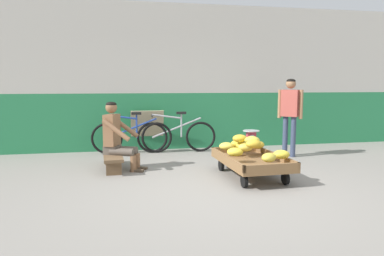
{
  "coord_description": "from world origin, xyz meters",
  "views": [
    {
      "loc": [
        -1.28,
        -4.53,
        1.43
      ],
      "look_at": [
        -0.21,
        0.9,
        0.75
      ],
      "focal_mm": 33.52,
      "sensor_mm": 36.0,
      "label": 1
    }
  ],
  "objects_px": {
    "weighing_scale": "(251,138)",
    "bicycle_near_left": "(132,136)",
    "vendor_seated": "(117,136)",
    "customer_adult": "(290,109)",
    "banana_cart": "(251,162)",
    "low_bench": "(113,158)",
    "sign_board": "(147,130)",
    "plastic_crate": "(251,154)",
    "bicycle_far_left": "(176,136)"
  },
  "relations": [
    {
      "from": "weighing_scale",
      "to": "bicycle_near_left",
      "type": "height_order",
      "value": "bicycle_near_left"
    },
    {
      "from": "vendor_seated",
      "to": "bicycle_near_left",
      "type": "distance_m",
      "value": 1.44
    },
    {
      "from": "weighing_scale",
      "to": "customer_adult",
      "type": "relative_size",
      "value": 0.2
    },
    {
      "from": "banana_cart",
      "to": "vendor_seated",
      "type": "distance_m",
      "value": 2.24
    },
    {
      "from": "bicycle_near_left",
      "to": "weighing_scale",
      "type": "bearing_deg",
      "value": -31.52
    },
    {
      "from": "vendor_seated",
      "to": "low_bench",
      "type": "bearing_deg",
      "value": 157.57
    },
    {
      "from": "sign_board",
      "to": "bicycle_near_left",
      "type": "bearing_deg",
      "value": -137.86
    },
    {
      "from": "banana_cart",
      "to": "weighing_scale",
      "type": "xyz_separation_m",
      "value": [
        0.37,
        1.0,
        0.21
      ]
    },
    {
      "from": "vendor_seated",
      "to": "plastic_crate",
      "type": "distance_m",
      "value": 2.43
    },
    {
      "from": "bicycle_far_left",
      "to": "plastic_crate",
      "type": "bearing_deg",
      "value": -46.33
    },
    {
      "from": "low_bench",
      "to": "weighing_scale",
      "type": "height_order",
      "value": "weighing_scale"
    },
    {
      "from": "banana_cart",
      "to": "vendor_seated",
      "type": "xyz_separation_m",
      "value": [
        -2.03,
        0.9,
        0.33
      ]
    },
    {
      "from": "weighing_scale",
      "to": "customer_adult",
      "type": "height_order",
      "value": "customer_adult"
    },
    {
      "from": "sign_board",
      "to": "bicycle_far_left",
      "type": "bearing_deg",
      "value": -31.58
    },
    {
      "from": "banana_cart",
      "to": "plastic_crate",
      "type": "xyz_separation_m",
      "value": [
        0.37,
        1.0,
        -0.09
      ]
    },
    {
      "from": "banana_cart",
      "to": "plastic_crate",
      "type": "bearing_deg",
      "value": 69.84
    },
    {
      "from": "low_bench",
      "to": "sign_board",
      "type": "distance_m",
      "value": 1.82
    },
    {
      "from": "bicycle_near_left",
      "to": "sign_board",
      "type": "xyz_separation_m",
      "value": [
        0.34,
        0.31,
        0.08
      ]
    },
    {
      "from": "banana_cart",
      "to": "low_bench",
      "type": "height_order",
      "value": "banana_cart"
    },
    {
      "from": "weighing_scale",
      "to": "plastic_crate",
      "type": "bearing_deg",
      "value": 90.0
    },
    {
      "from": "plastic_crate",
      "to": "sign_board",
      "type": "relative_size",
      "value": 0.41
    },
    {
      "from": "plastic_crate",
      "to": "banana_cart",
      "type": "bearing_deg",
      "value": -110.16
    },
    {
      "from": "weighing_scale",
      "to": "sign_board",
      "type": "relative_size",
      "value": 0.34
    },
    {
      "from": "plastic_crate",
      "to": "weighing_scale",
      "type": "distance_m",
      "value": 0.3
    },
    {
      "from": "banana_cart",
      "to": "sign_board",
      "type": "height_order",
      "value": "sign_board"
    },
    {
      "from": "low_bench",
      "to": "plastic_crate",
      "type": "height_order",
      "value": "plastic_crate"
    },
    {
      "from": "weighing_scale",
      "to": "bicycle_far_left",
      "type": "distance_m",
      "value": 1.72
    },
    {
      "from": "low_bench",
      "to": "customer_adult",
      "type": "xyz_separation_m",
      "value": [
        3.41,
        0.43,
        0.75
      ]
    },
    {
      "from": "banana_cart",
      "to": "bicycle_near_left",
      "type": "height_order",
      "value": "bicycle_near_left"
    },
    {
      "from": "customer_adult",
      "to": "weighing_scale",
      "type": "bearing_deg",
      "value": -158.37
    },
    {
      "from": "banana_cart",
      "to": "low_bench",
      "type": "xyz_separation_m",
      "value": [
        -2.11,
        0.93,
        -0.04
      ]
    },
    {
      "from": "vendor_seated",
      "to": "plastic_crate",
      "type": "height_order",
      "value": "vendor_seated"
    },
    {
      "from": "sign_board",
      "to": "plastic_crate",
      "type": "bearing_deg",
      "value": -42.13
    },
    {
      "from": "customer_adult",
      "to": "vendor_seated",
      "type": "bearing_deg",
      "value": -172.01
    },
    {
      "from": "banana_cart",
      "to": "sign_board",
      "type": "bearing_deg",
      "value": 118.38
    },
    {
      "from": "plastic_crate",
      "to": "bicycle_near_left",
      "type": "bearing_deg",
      "value": 148.5
    },
    {
      "from": "low_bench",
      "to": "bicycle_near_left",
      "type": "height_order",
      "value": "bicycle_near_left"
    },
    {
      "from": "customer_adult",
      "to": "bicycle_near_left",
      "type": "bearing_deg",
      "value": 163.07
    },
    {
      "from": "vendor_seated",
      "to": "sign_board",
      "type": "distance_m",
      "value": 1.82
    },
    {
      "from": "bicycle_far_left",
      "to": "customer_adult",
      "type": "distance_m",
      "value": 2.37
    },
    {
      "from": "banana_cart",
      "to": "low_bench",
      "type": "distance_m",
      "value": 2.3
    },
    {
      "from": "bicycle_near_left",
      "to": "banana_cart",
      "type": "bearing_deg",
      "value": -52.71
    },
    {
      "from": "vendor_seated",
      "to": "bicycle_far_left",
      "type": "bearing_deg",
      "value": 48.08
    },
    {
      "from": "vendor_seated",
      "to": "bicycle_near_left",
      "type": "height_order",
      "value": "vendor_seated"
    },
    {
      "from": "weighing_scale",
      "to": "customer_adult",
      "type": "bearing_deg",
      "value": 21.63
    },
    {
      "from": "bicycle_near_left",
      "to": "sign_board",
      "type": "relative_size",
      "value": 1.91
    },
    {
      "from": "low_bench",
      "to": "bicycle_near_left",
      "type": "xyz_separation_m",
      "value": [
        0.36,
        1.36,
        0.15
      ]
    },
    {
      "from": "plastic_crate",
      "to": "bicycle_far_left",
      "type": "height_order",
      "value": "bicycle_far_left"
    },
    {
      "from": "plastic_crate",
      "to": "vendor_seated",
      "type": "bearing_deg",
      "value": -177.64
    },
    {
      "from": "vendor_seated",
      "to": "customer_adult",
      "type": "xyz_separation_m",
      "value": [
        3.32,
        0.47,
        0.38
      ]
    }
  ]
}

